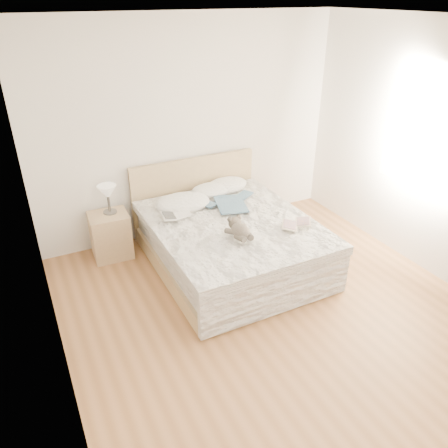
{
  "coord_description": "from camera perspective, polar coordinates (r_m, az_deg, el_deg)",
  "views": [
    {
      "loc": [
        -2.02,
        -2.73,
        2.88
      ],
      "look_at": [
        -0.13,
        1.05,
        0.62
      ],
      "focal_mm": 35.0,
      "sensor_mm": 36.0,
      "label": 1
    }
  ],
  "objects": [
    {
      "name": "nightstand",
      "position": [
        5.44,
        -14.58,
        -1.43
      ],
      "size": [
        0.47,
        0.42,
        0.56
      ],
      "primitive_type": "cube",
      "rotation": [
        0.0,
        0.0,
        -0.05
      ],
      "color": "tan",
      "rests_on": "floor"
    },
    {
      "name": "pillow_middle",
      "position": [
        5.58,
        -1.66,
        4.45
      ],
      "size": [
        0.55,
        0.4,
        0.16
      ],
      "primitive_type": "ellipsoid",
      "rotation": [
        0.0,
        0.0,
        -0.07
      ],
      "color": "white",
      "rests_on": "bed"
    },
    {
      "name": "wall_left",
      "position": [
        3.13,
        -22.62,
        -3.56
      ],
      "size": [
        0.02,
        4.5,
        2.7
      ],
      "primitive_type": "cube",
      "color": "white",
      "rests_on": "ground"
    },
    {
      "name": "window",
      "position": [
        5.23,
        25.61,
        9.5
      ],
      "size": [
        0.02,
        1.3,
        1.1
      ],
      "primitive_type": "cube",
      "color": "white",
      "rests_on": "wall_right"
    },
    {
      "name": "childrens_book",
      "position": [
        4.84,
        9.44,
        -0.02
      ],
      "size": [
        0.43,
        0.4,
        0.02
      ],
      "primitive_type": "cube",
      "rotation": [
        0.0,
        0.0,
        -0.62
      ],
      "color": "beige",
      "rests_on": "bed"
    },
    {
      "name": "pillow_right",
      "position": [
        5.73,
        0.38,
        5.09
      ],
      "size": [
        0.64,
        0.5,
        0.17
      ],
      "primitive_type": "ellipsoid",
      "rotation": [
        0.0,
        0.0,
        0.18
      ],
      "color": "white",
      "rests_on": "bed"
    },
    {
      "name": "floor",
      "position": [
        4.46,
        7.74,
        -12.47
      ],
      "size": [
        4.0,
        4.5,
        0.0
      ],
      "primitive_type": "cube",
      "color": "brown",
      "rests_on": "ground"
    },
    {
      "name": "pillow_left",
      "position": [
        5.26,
        -5.42,
        2.76
      ],
      "size": [
        0.71,
        0.53,
        0.2
      ],
      "primitive_type": "ellipsoid",
      "rotation": [
        0.0,
        0.0,
        -0.1
      ],
      "color": "white",
      "rests_on": "bed"
    },
    {
      "name": "ceiling",
      "position": [
        3.4,
        10.92,
        24.63
      ],
      "size": [
        4.0,
        4.5,
        0.0
      ],
      "primitive_type": "cube",
      "color": "white",
      "rests_on": "ground"
    },
    {
      "name": "blouse",
      "position": [
        5.23,
        0.89,
        2.62
      ],
      "size": [
        0.65,
        0.68,
        0.02
      ],
      "primitive_type": null,
      "rotation": [
        0.0,
        0.0,
        -0.26
      ],
      "color": "#365671",
      "rests_on": "bed"
    },
    {
      "name": "teddy_bear",
      "position": [
        4.5,
        2.16,
        -1.59
      ],
      "size": [
        0.24,
        0.33,
        0.17
      ],
      "primitive_type": null,
      "rotation": [
        0.0,
        0.0,
        0.02
      ],
      "color": "#5F554A",
      "rests_on": "bed"
    },
    {
      "name": "bed",
      "position": [
        5.11,
        0.58,
        -2.12
      ],
      "size": [
        1.72,
        2.14,
        1.0
      ],
      "color": "tan",
      "rests_on": "floor"
    },
    {
      "name": "wall_back",
      "position": [
        5.59,
        -4.43,
        12.16
      ],
      "size": [
        4.0,
        0.02,
        2.7
      ],
      "primitive_type": "cube",
      "color": "white",
      "rests_on": "ground"
    },
    {
      "name": "table_lamp",
      "position": [
        5.25,
        -14.97,
        3.89
      ],
      "size": [
        0.24,
        0.24,
        0.35
      ],
      "color": "#4B4741",
      "rests_on": "nightstand"
    },
    {
      "name": "photo_book",
      "position": [
        4.99,
        -6.28,
        1.15
      ],
      "size": [
        0.37,
        0.27,
        0.03
      ],
      "primitive_type": "cube",
      "rotation": [
        0.0,
        0.0,
        -0.11
      ],
      "color": "white",
      "rests_on": "bed"
    }
  ]
}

